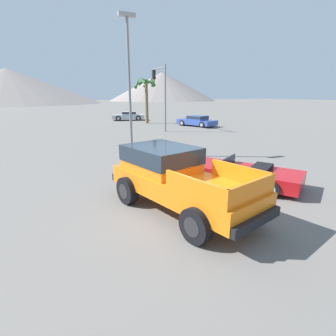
{
  "coord_description": "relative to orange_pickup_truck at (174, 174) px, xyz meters",
  "views": [
    {
      "loc": [
        -3.34,
        -7.04,
        3.43
      ],
      "look_at": [
        0.1,
        0.5,
        1.09
      ],
      "focal_mm": 28.0,
      "sensor_mm": 36.0,
      "label": 1
    }
  ],
  "objects": [
    {
      "name": "ground_plane",
      "position": [
        0.01,
        0.13,
        -1.06
      ],
      "size": [
        320.0,
        320.0,
        0.0
      ],
      "primitive_type": "plane",
      "color": "slate"
    },
    {
      "name": "orange_pickup_truck",
      "position": [
        0.0,
        0.0,
        0.0
      ],
      "size": [
        3.21,
        5.51,
        1.85
      ],
      "rotation": [
        0.0,
        0.0,
        0.27
      ],
      "color": "orange",
      "rests_on": "ground_plane"
    },
    {
      "name": "red_convertible_car",
      "position": [
        3.37,
        0.94,
        -0.65
      ],
      "size": [
        3.91,
        4.79,
        1.01
      ],
      "rotation": [
        0.0,
        0.0,
        0.56
      ],
      "color": "#B21419",
      "rests_on": "ground_plane"
    },
    {
      "name": "parked_car_silver",
      "position": [
        6.78,
        28.36,
        -0.46
      ],
      "size": [
        4.57,
        2.71,
        1.18
      ],
      "rotation": [
        0.0,
        0.0,
        1.32
      ],
      "color": "#B7BABF",
      "rests_on": "ground_plane"
    },
    {
      "name": "parked_car_blue",
      "position": [
        11.84,
        18.59,
        -0.47
      ],
      "size": [
        3.4,
        4.77,
        1.15
      ],
      "rotation": [
        0.0,
        0.0,
        0.4
      ],
      "color": "#334C9E",
      "rests_on": "ground_plane"
    },
    {
      "name": "traffic_light_main",
      "position": [
        6.79,
        17.09,
        3.12
      ],
      "size": [
        0.38,
        3.28,
        6.05
      ],
      "rotation": [
        0.0,
        0.0,
        1.57
      ],
      "color": "slate",
      "rests_on": "ground_plane"
    },
    {
      "name": "street_lamp_post",
      "position": [
        0.92,
        7.49,
        3.42
      ],
      "size": [
        0.9,
        0.24,
        7.42
      ],
      "color": "slate",
      "rests_on": "ground_plane"
    },
    {
      "name": "palm_tree_tall",
      "position": [
        7.82,
        23.85,
        3.14
      ],
      "size": [
        2.85,
        2.83,
        5.57
      ],
      "color": "brown",
      "rests_on": "ground_plane"
    }
  ]
}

